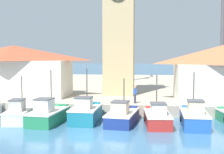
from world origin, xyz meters
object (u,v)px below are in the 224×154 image
fishing_boat_mid_left (48,114)px  fishing_boat_right_inner (157,117)px  fishing_boat_left_inner (20,113)px  fishing_boat_right_outer (194,117)px  port_crane_far (116,31)px  clock_tower (119,21)px  port_crane_near (221,29)px  dock_worker_near_tower (135,94)px  fishing_boat_mid_right (122,116)px  warehouse_left (14,70)px  fishing_boat_center (86,113)px

fishing_boat_mid_left → fishing_boat_right_inner: 9.02m
fishing_boat_mid_left → fishing_boat_left_inner: bearing=167.8°
fishing_boat_right_outer → port_crane_far: bearing=109.5°
clock_tower → fishing_boat_right_outer: bearing=-57.7°
fishing_boat_left_inner → fishing_boat_right_inner: 11.69m
fishing_boat_right_inner → port_crane_near: size_ratio=0.24×
port_crane_near → dock_worker_near_tower: bearing=-124.3°
fishing_boat_right_inner → fishing_boat_right_outer: bearing=-3.0°
fishing_boat_left_inner → fishing_boat_right_inner: (11.68, -0.34, -0.01)m
fishing_boat_mid_right → warehouse_left: bearing=147.4°
fishing_boat_mid_right → clock_tower: clock_tower is taller
fishing_boat_mid_left → fishing_boat_mid_right: size_ratio=1.01×
fishing_boat_left_inner → warehouse_left: (-4.01, 8.02, 3.26)m
port_crane_near → port_crane_far: (-15.46, 2.81, 0.06)m
port_crane_far → port_crane_near: bearing=-10.3°
port_crane_far → dock_worker_near_tower: (3.79, -19.91, -7.42)m
fishing_boat_mid_left → port_crane_far: 26.14m
fishing_boat_right_inner → warehouse_left: (-15.69, 8.36, 3.27)m
fishing_boat_mid_left → port_crane_far: size_ratio=0.23×
clock_tower → port_crane_far: 13.55m
clock_tower → port_crane_far: bearing=97.2°
clock_tower → port_crane_near: (13.75, 10.63, -0.26)m
fishing_boat_left_inner → clock_tower: (7.65, 10.46, 8.84)m
fishing_boat_right_inner → port_crane_near: 25.05m
dock_worker_near_tower → fishing_boat_left_inner: bearing=-157.7°
fishing_boat_right_outer → port_crane_near: size_ratio=0.24×
fishing_boat_center → fishing_boat_right_inner: fishing_boat_center is taller
port_crane_far → dock_worker_near_tower: bearing=-79.2°
fishing_boat_right_outer → fishing_boat_mid_left: bearing=-179.6°
clock_tower → warehouse_left: 13.16m
fishing_boat_right_outer → clock_tower: clock_tower is taller
fishing_boat_mid_left → fishing_boat_right_outer: (11.92, 0.08, 0.03)m
fishing_boat_right_inner → dock_worker_near_tower: bearing=114.3°
clock_tower → dock_worker_near_tower: (2.08, -6.47, -7.62)m
clock_tower → port_crane_near: bearing=37.7°
fishing_boat_mid_left → port_crane_far: (3.28, 24.48, 8.59)m
fishing_boat_left_inner → fishing_boat_right_outer: fishing_boat_right_outer is taller
dock_worker_near_tower → port_crane_near: bearing=55.7°
fishing_boat_center → fishing_boat_right_inner: bearing=-4.2°
clock_tower → port_crane_near: size_ratio=0.87×
fishing_boat_left_inner → fishing_boat_mid_right: bearing=-1.2°
fishing_boat_right_outer → clock_tower: size_ratio=0.27×
fishing_boat_mid_left → dock_worker_near_tower: bearing=32.9°
fishing_boat_right_outer → warehouse_left: bearing=155.4°
fishing_boat_right_inner → fishing_boat_right_outer: (2.90, -0.15, 0.09)m
fishing_boat_center → clock_tower: clock_tower is taller
fishing_boat_right_inner → clock_tower: size_ratio=0.27×
fishing_boat_mid_left → dock_worker_near_tower: (7.06, 4.57, 1.17)m
warehouse_left → fishing_boat_right_inner: bearing=-28.1°
fishing_boat_right_inner → clock_tower: bearing=110.5°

